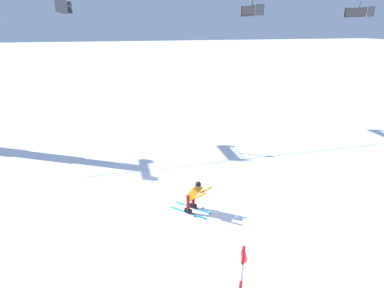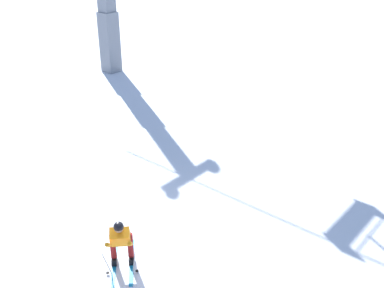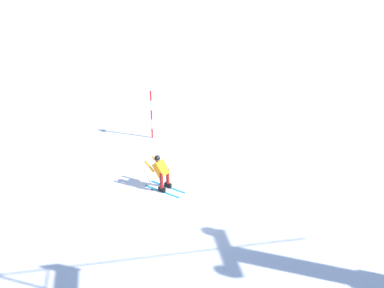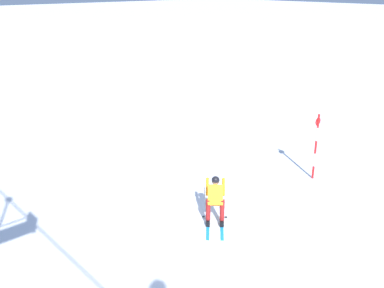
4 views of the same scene
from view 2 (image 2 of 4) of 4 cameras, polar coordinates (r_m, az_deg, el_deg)
name	(u,v)px [view 2 (image 2 of 4)]	position (r m, az deg, el deg)	size (l,w,h in m)	color
ground_plane	(134,243)	(11.44, -7.26, -12.05)	(260.00, 260.00, 0.00)	white
skier_carving_main	(120,240)	(10.32, -8.86, -11.71)	(1.53, 1.51, 1.47)	#198CCC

